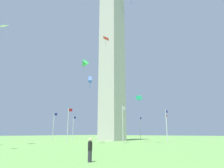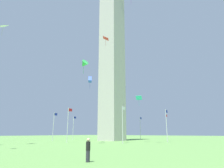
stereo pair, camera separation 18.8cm
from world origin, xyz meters
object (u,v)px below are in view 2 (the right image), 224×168
Objects in this scene: kite_blue_box at (90,80)px; flagpole_se at (54,125)px; obelisk_monument at (112,52)px; flagpole_nw at (166,126)px; kite_cyan_diamond at (139,98)px; flagpole_ne at (106,127)px; flagpole_e at (73,126)px; flagpole_w at (167,124)px; kite_green_delta at (84,64)px; flagpole_n at (140,127)px; flagpole_sw at (123,122)px; person_black_shirt at (88,150)px; kite_white_diamond at (3,26)px; flagpole_s at (68,123)px; kite_red_diamond at (106,39)px.

flagpole_se is at bearing 86.89° from kite_blue_box.
obelisk_monument is 26.91m from flagpole_nw.
kite_cyan_diamond is at bearing -73.46° from flagpole_se.
flagpole_ne and flagpole_e have the same top height.
flagpole_se is 1.00× the size of flagpole_w.
flagpole_e is 30.56m from kite_green_delta.
flagpole_ne is 1.00× the size of flagpole_se.
flagpole_n and flagpole_ne have the same top height.
flagpole_ne is (-4.63, 11.17, 0.00)m from flagpole_n.
kite_green_delta reaches higher than flagpole_w.
flagpole_w is at bearing -135.00° from flagpole_n.
flagpole_nw is at bearing -67.50° from flagpole_e.
flagpole_sw is 3.26× the size of kite_cyan_diamond.
flagpole_w is at bearing -28.36° from kite_green_delta.
flagpole_se is at bearing 90.00° from flagpole_sw.
flagpole_nw is 4.48× the size of person_black_shirt.
person_black_shirt is 33.25m from kite_white_diamond.
flagpole_sw is at bearing -38.31° from person_black_shirt.
flagpole_e reaches higher than person_black_shirt.
kite_blue_box reaches higher than flagpole_n.
flagpole_ne is 57.06m from person_black_shirt.
flagpole_ne and flagpole_w have the same top height.
flagpole_nw is at bearing -90.00° from flagpole_ne.
flagpole_s is (-15.74, 0.00, -21.75)m from obelisk_monument.
flagpole_e is 2.58× the size of kite_blue_box.
flagpole_ne is at bearing 38.55° from kite_red_diamond.
flagpole_w is 3.26× the size of kite_cyan_diamond.
kite_white_diamond reaches higher than person_black_shirt.
flagpole_ne is 46.06m from kite_white_diamond.
flagpole_n is 35.67m from kite_red_diamond.
kite_green_delta is at bearing -128.90° from flagpole_e.
flagpole_nw is 30.89m from kite_red_diamond.
flagpole_n is at bearing -2.86° from kite_white_diamond.
flagpole_se is at bearing 82.88° from kite_red_diamond.
kite_cyan_diamond is (-20.31, -11.28, 5.89)m from flagpole_n.
obelisk_monument is 6.93× the size of flagpole_n.
kite_blue_box reaches higher than flagpole_s.
kite_cyan_diamond is (-4.44, -11.28, -15.86)m from obelisk_monument.
flagpole_w is 2.53× the size of kite_green_delta.
obelisk_monument is 21.58× the size of kite_white_diamond.
obelisk_monument is 17.88× the size of kite_blue_box.
flagpole_e is 3.26× the size of kite_cyan_diamond.
flagpole_se is at bearing 67.50° from flagpole_s.
kite_red_diamond is (-1.73, -6.12, 8.00)m from kite_blue_box.
kite_cyan_diamond is at bearing -44.97° from flagpole_s.
flagpole_n is at bearing -67.50° from flagpole_ne.
kite_blue_box is at bearing -32.55° from flagpole_s.
flagpole_nw is at bearing -112.50° from flagpole_n.
flagpole_nw is (11.17, -26.97, 0.00)m from flagpole_e.
kite_cyan_diamond reaches higher than flagpole_s.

